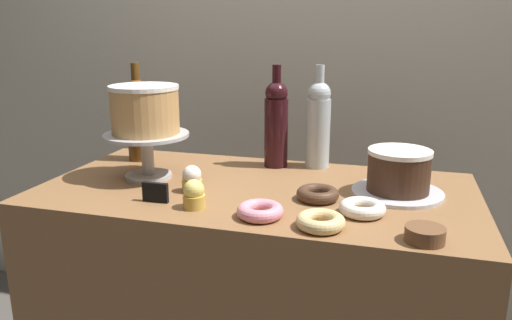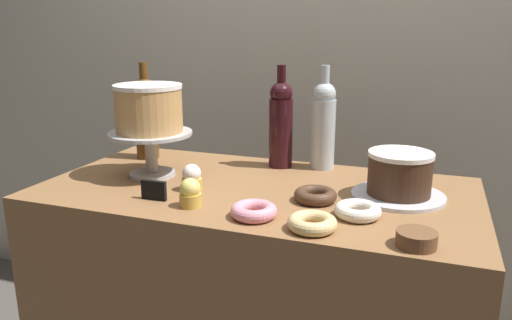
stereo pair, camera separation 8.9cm
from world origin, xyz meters
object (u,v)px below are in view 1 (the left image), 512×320
chocolate_round_cake (399,170)px  wine_bottle_amber (138,118)px  wine_bottle_dark_red (276,122)px  cake_stand_pedestal (148,147)px  wine_bottle_clear (318,123)px  price_sign_chalkboard (155,192)px  donut_sugar (362,208)px  donut_chocolate (318,194)px  donut_glazed (320,221)px  white_layer_cake (146,109)px  cupcake_vanilla (192,179)px  cookie_stack (425,234)px  cupcake_lemon (194,195)px  donut_pink (260,211)px

chocolate_round_cake → wine_bottle_amber: size_ratio=0.52×
wine_bottle_dark_red → wine_bottle_amber: size_ratio=1.00×
cake_stand_pedestal → wine_bottle_clear: size_ratio=0.77×
wine_bottle_dark_red → price_sign_chalkboard: size_ratio=4.65×
cake_stand_pedestal → chocolate_round_cake: 0.72m
donut_sugar → donut_chocolate: bearing=148.4°
donut_chocolate → donut_glazed: (0.04, -0.19, 0.00)m
wine_bottle_amber → white_layer_cake: bearing=-54.4°
cupcake_vanilla → price_sign_chalkboard: 0.12m
cake_stand_pedestal → cookie_stack: bearing=-18.3°
white_layer_cake → cupcake_vanilla: size_ratio=2.69×
cupcake_lemon → cookie_stack: size_ratio=0.88×
wine_bottle_clear → donut_pink: (-0.06, -0.48, -0.13)m
wine_bottle_amber → donut_chocolate: wine_bottle_amber is taller
cake_stand_pedestal → donut_chocolate: size_ratio=2.23×
cupcake_lemon → donut_pink: 0.18m
price_sign_chalkboard → donut_glazed: bearing=-7.1°
cake_stand_pedestal → donut_sugar: size_ratio=2.23×
donut_sugar → donut_pink: bearing=-159.7°
donut_chocolate → cookie_stack: size_ratio=1.33×
donut_glazed → cupcake_vanilla: bearing=157.3°
wine_bottle_amber → cookie_stack: 1.02m
donut_pink → chocolate_round_cake: bearing=40.2°
donut_glazed → chocolate_round_cake: bearing=60.5°
white_layer_cake → cupcake_vanilla: 0.26m
cupcake_vanilla → donut_pink: (0.23, -0.13, -0.02)m
wine_bottle_dark_red → cookie_stack: bearing=-47.7°
wine_bottle_amber → price_sign_chalkboard: size_ratio=4.65×
cake_stand_pedestal → cupcake_vanilla: size_ratio=3.36×
wine_bottle_amber → cupcake_lemon: bearing=-46.8°
wine_bottle_dark_red → donut_chocolate: size_ratio=2.91×
cupcake_vanilla → price_sign_chalkboard: bearing=-119.0°
wine_bottle_clear → donut_chocolate: bearing=-80.5°
cake_stand_pedestal → wine_bottle_dark_red: size_ratio=0.77×
wine_bottle_dark_red → cookie_stack: wine_bottle_dark_red is taller
cupcake_lemon → price_sign_chalkboard: 0.11m
wine_bottle_amber → donut_sugar: size_ratio=2.91×
donut_pink → cookie_stack: (0.37, -0.04, 0.00)m
chocolate_round_cake → donut_chocolate: bearing=-152.6°
donut_pink → wine_bottle_dark_red: bearing=99.1°
donut_glazed → price_sign_chalkboard: 0.44m
donut_glazed → white_layer_cake: bearing=156.2°
donut_sugar → cake_stand_pedestal: bearing=168.2°
wine_bottle_clear → cupcake_lemon: 0.53m
white_layer_cake → wine_bottle_dark_red: size_ratio=0.61×
wine_bottle_clear → donut_sugar: 0.45m
donut_sugar → cookie_stack: bearing=-41.8°
cake_stand_pedestal → chocolate_round_cake: size_ratio=1.49×
chocolate_round_cake → donut_chocolate: 0.23m
donut_pink → cake_stand_pedestal: bearing=151.7°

